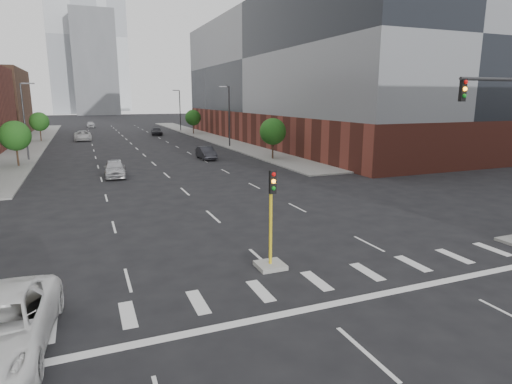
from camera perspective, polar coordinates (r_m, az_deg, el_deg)
sidewalk_left_far at (r=81.95m, az=-27.46°, el=5.95°), size 5.00×92.00×0.15m
sidewalk_right_far at (r=84.56m, az=-6.68°, el=7.42°), size 5.00×92.00×0.15m
building_right_main at (r=76.73m, az=6.92°, el=15.08°), size 24.00×70.00×22.00m
tower_left at (r=228.94m, az=-23.24°, el=18.42°), size 22.00×22.00×70.00m
tower_right at (r=269.80m, az=-19.18°, el=18.74°), size 20.00×20.00×80.00m
tower_mid at (r=207.90m, az=-20.71°, el=15.71°), size 18.00×18.00×44.00m
median_traffic_signal at (r=18.88m, az=1.98°, el=-7.34°), size 1.20×1.20×4.40m
streetlight_right_a at (r=65.64m, az=-3.67°, el=10.37°), size 1.60×0.22×9.07m
streetlight_right_b at (r=99.46m, az=-10.16°, el=10.90°), size 1.60×0.22×9.07m
streetlight_left at (r=57.64m, az=-28.43°, el=8.63°), size 1.60×0.22×9.07m
tree_left_near at (r=52.84m, az=-29.45°, el=6.55°), size 3.20×3.20×4.85m
tree_left_far at (r=82.63m, az=-26.93°, el=8.37°), size 3.20×3.20×4.85m
tree_right_near at (r=51.97m, az=2.26°, el=8.06°), size 3.20×3.20×4.85m
tree_right_far at (r=89.90m, az=-8.39°, el=9.78°), size 3.20×3.20×4.85m
car_near_left at (r=42.77m, az=-18.30°, el=3.02°), size 2.26×4.97×1.66m
car_mid_right at (r=52.94m, az=-6.67°, el=5.20°), size 1.63×4.64×1.53m
car_far_left at (r=81.75m, az=-22.11°, el=6.97°), size 2.87×6.14×1.70m
car_deep_right at (r=89.22m, az=-13.09°, el=7.88°), size 2.80×5.47×1.52m
car_distant at (r=116.54m, az=-21.18°, el=8.39°), size 2.13×4.74×1.58m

